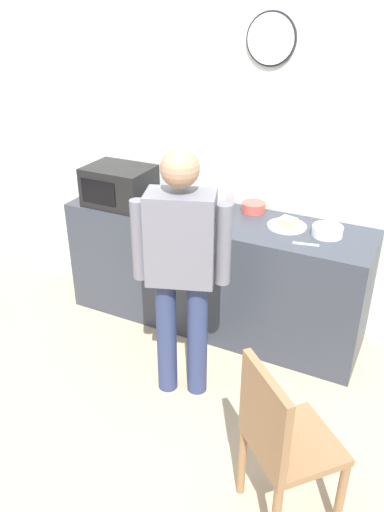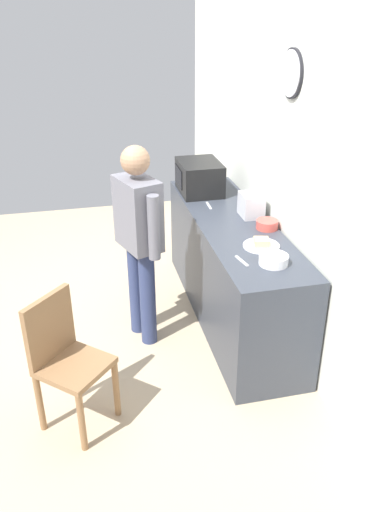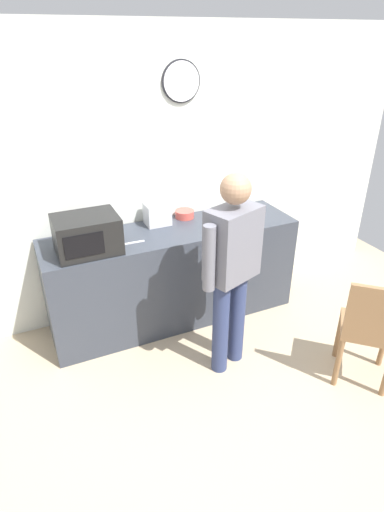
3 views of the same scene
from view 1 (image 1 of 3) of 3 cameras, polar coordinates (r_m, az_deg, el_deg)
The scene contains 12 objects.
ground_plane at distance 3.38m, azimuth -7.31°, elevation -17.61°, with size 6.00×6.00×0.00m, color tan.
back_wall at distance 3.96m, azimuth 4.59°, elevation 11.48°, with size 5.40×0.13×2.60m.
kitchen_counter at distance 3.95m, azimuth 2.45°, elevation -1.74°, with size 2.32×0.62×0.93m, color #333842.
microwave at distance 3.96m, azimuth -8.22°, elevation 7.86°, with size 0.50×0.39×0.30m.
sandwich_plate at distance 3.62m, azimuth 10.69°, elevation 3.51°, with size 0.28×0.28×0.07m.
salad_bowl at distance 3.54m, azimuth 15.07°, elevation 2.75°, with size 0.21×0.21×0.07m, color white.
cereal_bowl at distance 3.85m, azimuth 6.95°, elevation 5.51°, with size 0.18×0.18×0.07m, color #C64C42.
toaster at distance 3.89m, azimuth 2.80°, elevation 6.95°, with size 0.22×0.18×0.20m, color silver.
fork_utensil at distance 3.82m, azimuth -3.38°, elevation 4.98°, with size 0.17×0.02×0.01m, color silver.
spoon_utensil at distance 3.39m, azimuth 12.75°, elevation 1.32°, with size 0.17×0.02×0.01m, color silver.
person_standing at distance 3.00m, azimuth -1.24°, elevation -0.69°, with size 0.56×0.36×1.66m.
wooden_chair at distance 2.56m, azimuth 10.03°, elevation -19.77°, with size 0.57×0.57×0.94m.
Camera 1 is at (1.43, -1.93, 2.38)m, focal length 35.38 mm.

